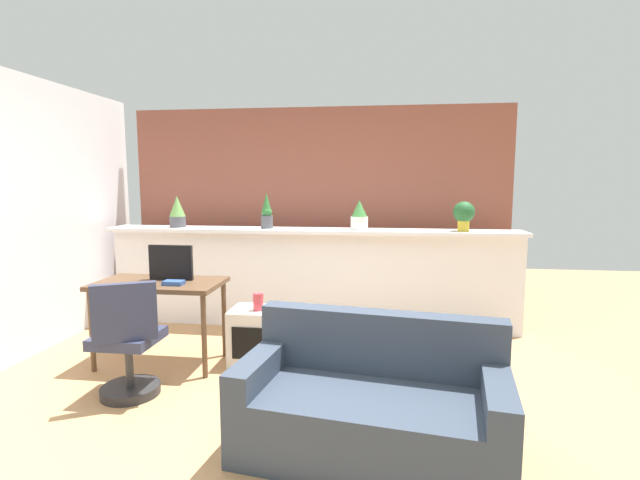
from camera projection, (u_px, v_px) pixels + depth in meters
ground_plane at (268, 413)px, 3.30m from camera, size 12.00×12.00×0.00m
divider_wall at (310, 280)px, 5.20m from camera, size 4.53×0.16×1.07m
plant_shelf at (310, 231)px, 5.10m from camera, size 4.53×0.40×0.04m
brick_wall_behind at (317, 212)px, 5.71m from camera, size 4.53×0.10×2.50m
potted_plant_0 at (177, 212)px, 5.27m from camera, size 0.18×0.18×0.35m
potted_plant_1 at (267, 213)px, 5.14m from camera, size 0.13×0.13×0.39m
potted_plant_2 at (359, 216)px, 5.03m from camera, size 0.19×0.19×0.32m
potted_plant_3 at (464, 214)px, 4.85m from camera, size 0.22×0.22×0.31m
desk at (159, 291)px, 4.13m from camera, size 1.10×0.60×0.75m
tv_monitor at (171, 263)px, 4.17m from camera, size 0.40×0.04×0.31m
office_chair at (128, 348)px, 3.49m from camera, size 0.52×0.52×0.91m
side_cube_shelf at (254, 336)px, 4.19m from camera, size 0.40×0.41×0.50m
vase_on_shelf at (258, 302)px, 4.10m from camera, size 0.09×0.09×0.15m
book_on_desk at (174, 283)px, 3.98m from camera, size 0.17×0.11×0.04m
couch at (372, 407)px, 2.80m from camera, size 1.66×0.99×0.80m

